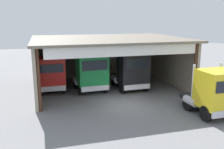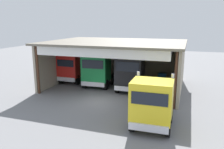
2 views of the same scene
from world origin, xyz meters
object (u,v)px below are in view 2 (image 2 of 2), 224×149
(truck_green_center_bay, at_px, (97,70))
(oil_drum, at_px, (161,78))
(truck_yellow_right_bay, at_px, (152,104))
(truck_black_left_bay, at_px, (131,73))
(tool_cart, at_px, (162,78))
(truck_red_center_right_bay, at_px, (72,68))

(truck_green_center_bay, height_order, oil_drum, truck_green_center_bay)
(truck_yellow_right_bay, bearing_deg, truck_black_left_bay, -67.35)
(tool_cart, bearing_deg, truck_yellow_right_bay, -86.50)
(truck_red_center_right_bay, distance_m, truck_yellow_right_bay, 13.75)
(truck_red_center_right_bay, bearing_deg, truck_yellow_right_bay, 140.10)
(truck_green_center_bay, distance_m, tool_cart, 7.77)
(truck_green_center_bay, distance_m, truck_black_left_bay, 3.73)
(truck_green_center_bay, relative_size, tool_cart, 4.49)
(truck_yellow_right_bay, height_order, oil_drum, truck_yellow_right_bay)
(truck_red_center_right_bay, xyz_separation_m, truck_yellow_right_bay, (10.44, -8.94, -0.00))
(truck_green_center_bay, bearing_deg, oil_drum, -146.80)
(truck_green_center_bay, height_order, truck_black_left_bay, truck_black_left_bay)
(truck_yellow_right_bay, xyz_separation_m, oil_drum, (-0.85, 12.31, -1.26))
(tool_cart, bearing_deg, truck_black_left_bay, -117.60)
(truck_black_left_bay, xyz_separation_m, tool_cart, (2.53, 4.83, -1.40))
(tool_cart, bearing_deg, oil_drum, 167.48)
(truck_green_center_bay, height_order, truck_yellow_right_bay, truck_green_center_bay)
(truck_red_center_right_bay, height_order, truck_black_left_bay, truck_black_left_bay)
(tool_cart, bearing_deg, truck_green_center_bay, -144.62)
(truck_red_center_right_bay, distance_m, oil_drum, 10.25)
(truck_yellow_right_bay, xyz_separation_m, tool_cart, (-0.75, 12.29, -1.21))
(truck_black_left_bay, relative_size, oil_drum, 5.62)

